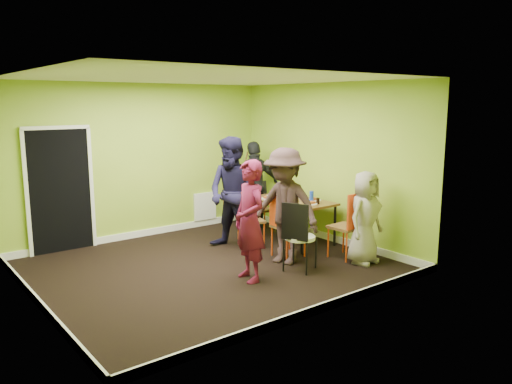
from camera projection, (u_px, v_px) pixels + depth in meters
ground at (211, 266)px, 7.58m from camera, size 5.00×5.00×0.00m
room_walls at (207, 203)px, 7.43m from camera, size 5.04×4.54×2.82m
dining_table at (292, 203)px, 8.86m from camera, size 0.90×1.50×0.75m
chair_left_far at (246, 216)px, 8.51m from camera, size 0.51×0.51×0.99m
chair_left_near at (284, 221)px, 7.93m from camera, size 0.46×0.45×1.07m
chair_back_end at (258, 196)px, 9.71m from camera, size 0.45×0.51×0.94m
chair_front_end at (350, 222)px, 7.86m from camera, size 0.46×0.46×1.07m
chair_bentwood at (298, 233)px, 7.28m from camera, size 0.54×0.53×1.04m
easel at (234, 190)px, 9.97m from camera, size 0.60×0.56×1.49m
plate_near_left at (267, 198)px, 8.96m from camera, size 0.23×0.23×0.01m
plate_near_right at (292, 205)px, 8.41m from camera, size 0.24×0.24×0.01m
plate_far_back at (273, 196)px, 9.20m from camera, size 0.26×0.26×0.01m
plate_far_front at (311, 204)px, 8.48m from camera, size 0.21×0.21×0.01m
plate_wall_back at (296, 197)px, 9.06m from camera, size 0.23×0.23×0.01m
plate_wall_front at (314, 200)px, 8.81m from camera, size 0.25×0.25×0.01m
thermos at (289, 193)px, 8.86m from camera, size 0.08×0.08×0.23m
blue_bottle at (311, 196)px, 8.73m from camera, size 0.07×0.07×0.18m
orange_bottle at (278, 196)px, 8.98m from camera, size 0.03×0.03×0.09m
glass_mid at (282, 197)px, 8.89m from camera, size 0.06×0.06×0.09m
glass_back at (281, 192)px, 9.32m from camera, size 0.06×0.06×0.10m
glass_front at (318, 201)px, 8.51m from camera, size 0.06×0.06×0.11m
cup_a at (292, 199)px, 8.65m from camera, size 0.13×0.13×0.10m
cup_b at (302, 196)px, 8.99m from camera, size 0.10×0.10×0.09m
person_standing at (250, 221)px, 6.87m from camera, size 0.49×0.67×1.70m
person_left_far at (233, 194)px, 8.33m from camera, size 1.00×1.12×1.91m
person_left_near at (285, 206)px, 7.61m from camera, size 0.99×1.31×1.79m
person_back_end at (255, 185)px, 9.79m from camera, size 1.07×0.60×1.71m
person_front_end at (365, 218)px, 7.64m from camera, size 0.76×0.55×1.44m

